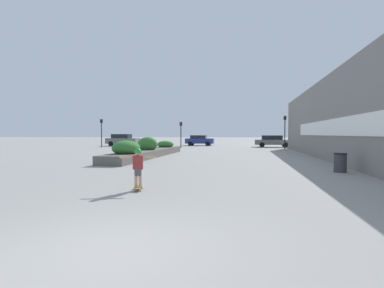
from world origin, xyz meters
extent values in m
plane|color=gray|center=(0.00, 0.00, 0.00)|extent=(300.00, 300.00, 0.00)
cube|color=gray|center=(6.91, 13.54, 2.59)|extent=(0.60, 38.04, 5.17)
cube|color=white|center=(6.57, 9.27, 2.00)|extent=(0.06, 29.49, 0.93)
cube|color=#605B54|center=(-5.01, 16.88, 0.25)|extent=(1.58, 13.24, 0.50)
ellipsoid|color=#33702D|center=(-4.92, 12.45, 0.83)|extent=(1.57, 1.75, 0.87)
ellipsoid|color=#33702D|center=(-5.09, 16.73, 0.89)|extent=(1.42, 1.23, 1.04)
ellipsoid|color=#33702D|center=(-4.99, 21.10, 0.74)|extent=(1.43, 1.15, 0.63)
cube|color=olive|center=(-1.21, 4.51, 0.09)|extent=(0.36, 0.70, 0.01)
cylinder|color=beige|center=(-1.35, 4.71, 0.03)|extent=(0.07, 0.07, 0.06)
cylinder|color=beige|center=(-1.18, 4.75, 0.03)|extent=(0.07, 0.07, 0.06)
cylinder|color=beige|center=(-1.23, 4.26, 0.03)|extent=(0.07, 0.07, 0.06)
cylinder|color=beige|center=(-1.07, 4.30, 0.03)|extent=(0.07, 0.07, 0.06)
cylinder|color=tan|center=(-1.27, 4.49, 0.35)|extent=(0.11, 0.11, 0.51)
cylinder|color=tan|center=(-1.15, 4.52, 0.35)|extent=(0.11, 0.11, 0.51)
cube|color=#4C4C51|center=(-1.21, 4.51, 0.51)|extent=(0.21, 0.19, 0.18)
cube|color=maroon|center=(-1.21, 4.51, 0.81)|extent=(0.31, 0.21, 0.40)
cylinder|color=tan|center=(-1.53, 4.42, 0.96)|extent=(0.38, 0.16, 0.07)
cylinder|color=tan|center=(-0.89, 4.59, 0.96)|extent=(0.38, 0.16, 0.07)
sphere|color=tan|center=(-1.21, 4.51, 1.09)|extent=(0.17, 0.17, 0.17)
sphere|color=green|center=(-1.21, 4.51, 1.12)|extent=(0.19, 0.19, 0.19)
cylinder|color=#38383D|center=(5.78, 9.88, 0.38)|extent=(0.51, 0.51, 0.77)
cylinder|color=black|center=(5.78, 9.88, 0.79)|extent=(0.53, 0.53, 0.05)
cube|color=slate|center=(5.14, 34.95, 0.61)|extent=(4.52, 1.80, 0.62)
cube|color=black|center=(4.96, 34.95, 1.19)|extent=(2.49, 1.59, 0.54)
cylinder|color=black|center=(6.54, 35.80, 0.31)|extent=(0.61, 0.22, 0.61)
cylinder|color=black|center=(6.54, 34.09, 0.31)|extent=(0.61, 0.22, 0.61)
cylinder|color=black|center=(3.74, 35.80, 0.31)|extent=(0.61, 0.22, 0.61)
cylinder|color=black|center=(3.74, 34.09, 0.31)|extent=(0.61, 0.22, 0.61)
cube|color=slate|center=(-14.90, 35.06, 0.69)|extent=(4.34, 1.87, 0.74)
cube|color=black|center=(-15.08, 35.06, 1.35)|extent=(2.39, 1.65, 0.57)
cylinder|color=black|center=(-13.56, 35.94, 0.32)|extent=(0.65, 0.22, 0.65)
cylinder|color=black|center=(-13.56, 34.17, 0.32)|extent=(0.65, 0.22, 0.65)
cylinder|color=black|center=(-16.25, 35.94, 0.32)|extent=(0.65, 0.22, 0.65)
cylinder|color=black|center=(-16.25, 34.17, 0.32)|extent=(0.65, 0.22, 0.65)
cube|color=silver|center=(16.00, 36.65, 0.66)|extent=(4.75, 1.76, 0.62)
cube|color=black|center=(16.19, 36.65, 1.24)|extent=(2.61, 1.55, 0.54)
cylinder|color=black|center=(14.53, 35.81, 0.35)|extent=(0.70, 0.22, 0.70)
cylinder|color=black|center=(14.53, 37.48, 0.35)|extent=(0.70, 0.22, 0.70)
cylinder|color=black|center=(17.47, 35.81, 0.35)|extent=(0.70, 0.22, 0.70)
cylinder|color=black|center=(17.47, 37.48, 0.35)|extent=(0.70, 0.22, 0.70)
cube|color=navy|center=(-4.70, 38.31, 0.65)|extent=(3.95, 1.85, 0.70)
cube|color=black|center=(-4.86, 38.31, 1.23)|extent=(2.17, 1.63, 0.46)
cylinder|color=black|center=(-3.48, 39.19, 0.30)|extent=(0.60, 0.22, 0.60)
cylinder|color=black|center=(-3.48, 37.43, 0.30)|extent=(0.60, 0.22, 0.60)
cylinder|color=black|center=(-5.92, 39.19, 0.30)|extent=(0.60, 0.22, 0.60)
cylinder|color=black|center=(-5.92, 37.43, 0.30)|extent=(0.60, 0.22, 0.60)
cylinder|color=black|center=(-5.79, 30.85, 1.31)|extent=(0.11, 0.11, 2.62)
cube|color=black|center=(-5.79, 30.85, 2.84)|extent=(0.28, 0.20, 0.45)
sphere|color=red|center=(-5.79, 30.73, 2.99)|extent=(0.15, 0.15, 0.15)
sphere|color=#2D2823|center=(-5.79, 30.73, 2.84)|extent=(0.15, 0.15, 0.15)
sphere|color=#2D2823|center=(-5.79, 30.73, 2.69)|extent=(0.15, 0.15, 0.15)
cylinder|color=black|center=(6.03, 30.83, 1.60)|extent=(0.11, 0.11, 3.19)
cube|color=black|center=(6.03, 30.83, 3.42)|extent=(0.28, 0.20, 0.45)
sphere|color=red|center=(6.03, 30.71, 3.57)|extent=(0.15, 0.15, 0.15)
sphere|color=#2D2823|center=(6.03, 30.71, 3.42)|extent=(0.15, 0.15, 0.15)
sphere|color=#2D2823|center=(6.03, 30.71, 3.27)|extent=(0.15, 0.15, 0.15)
cylinder|color=black|center=(-15.59, 30.26, 1.50)|extent=(0.11, 0.11, 3.00)
cube|color=black|center=(-15.59, 30.26, 3.22)|extent=(0.28, 0.20, 0.45)
sphere|color=red|center=(-15.59, 30.14, 3.37)|extent=(0.15, 0.15, 0.15)
sphere|color=#2D2823|center=(-15.59, 30.14, 3.22)|extent=(0.15, 0.15, 0.15)
sphere|color=#2D2823|center=(-15.59, 30.14, 3.07)|extent=(0.15, 0.15, 0.15)
camera|label=1|loc=(1.88, -3.68, 1.62)|focal=28.00mm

